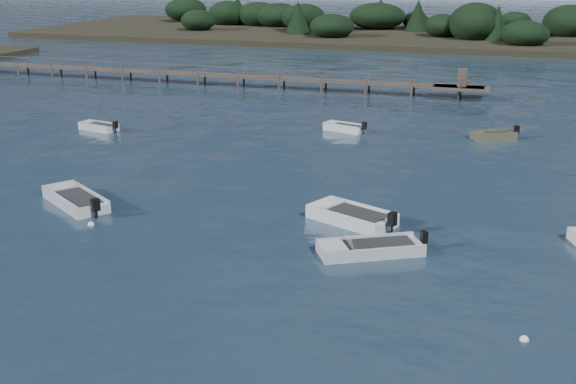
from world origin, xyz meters
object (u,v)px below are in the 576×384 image
(tender_far_grey_b, at_px, (494,137))
(jetty, at_px, (201,75))
(tender_far_white, at_px, (344,129))
(tender_far_grey, at_px, (99,128))
(dinghy_mid_grey, at_px, (76,202))
(dinghy_mid_white_a, at_px, (370,250))
(dinghy_extra_a, at_px, (351,218))

(tender_far_grey_b, distance_m, jetty, 33.00)
(jetty, bearing_deg, tender_far_white, -40.44)
(tender_far_grey, xyz_separation_m, jetty, (-1.16, 21.08, 0.83))
(dinghy_mid_grey, height_order, tender_far_white, dinghy_mid_grey)
(jetty, bearing_deg, dinghy_mid_white_a, -56.69)
(dinghy_mid_white_a, bearing_deg, tender_far_grey, 144.43)
(dinghy_mid_grey, bearing_deg, dinghy_mid_white_a, -6.34)
(dinghy_mid_white_a, relative_size, dinghy_extra_a, 1.02)
(tender_far_grey_b, bearing_deg, dinghy_extra_a, -106.72)
(dinghy_mid_white_a, height_order, tender_far_grey, dinghy_mid_white_a)
(jetty, bearing_deg, tender_far_grey, -86.86)
(tender_far_white, bearing_deg, dinghy_extra_a, -75.49)
(dinghy_mid_grey, height_order, tender_far_grey, dinghy_mid_grey)
(tender_far_grey, height_order, tender_far_grey_b, tender_far_grey_b)
(dinghy_mid_white_a, distance_m, dinghy_extra_a, 3.97)
(dinghy_mid_grey, relative_size, tender_far_white, 1.43)
(dinghy_mid_white_a, bearing_deg, dinghy_extra_a, 114.40)
(tender_far_white, height_order, tender_far_grey_b, tender_far_grey_b)
(dinghy_extra_a, relative_size, jetty, 0.07)
(tender_far_grey, bearing_deg, jetty, 93.14)
(tender_far_grey, distance_m, jetty, 21.12)
(dinghy_extra_a, relative_size, tender_far_white, 1.38)
(dinghy_mid_grey, relative_size, dinghy_extra_a, 1.04)
(dinghy_mid_white_a, xyz_separation_m, tender_far_white, (-6.48, 22.33, 0.01))
(dinghy_extra_a, bearing_deg, tender_far_white, 104.51)
(dinghy_extra_a, xyz_separation_m, tender_far_white, (-4.84, 18.72, -0.02))
(dinghy_mid_white_a, relative_size, tender_far_grey_b, 1.42)
(tender_far_white, xyz_separation_m, tender_far_grey_b, (10.67, 0.66, 0.00))
(dinghy_extra_a, height_order, tender_far_white, dinghy_extra_a)
(dinghy_mid_white_a, relative_size, tender_far_white, 1.40)
(tender_far_white, height_order, tender_far_grey, tender_far_white)
(dinghy_mid_grey, height_order, dinghy_extra_a, dinghy_extra_a)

